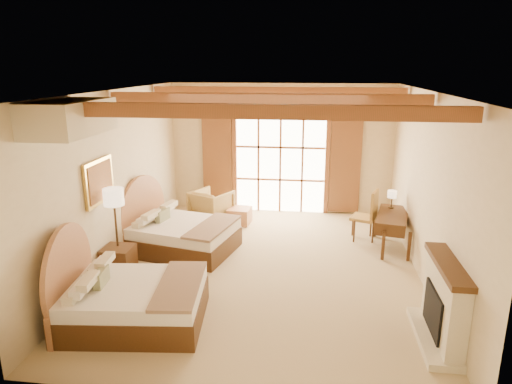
% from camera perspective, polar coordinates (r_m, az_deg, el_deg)
% --- Properties ---
extents(floor, '(7.00, 7.00, 0.00)m').
position_cam_1_polar(floor, '(8.56, 1.14, -9.44)').
color(floor, '#C7B184').
rests_on(floor, ground).
extents(wall_back, '(5.50, 0.00, 5.50)m').
position_cam_1_polar(wall_back, '(11.42, 3.10, 5.39)').
color(wall_back, beige).
rests_on(wall_back, ground).
extents(wall_left, '(0.00, 7.00, 7.00)m').
position_cam_1_polar(wall_left, '(8.73, -17.05, 1.52)').
color(wall_left, beige).
rests_on(wall_left, ground).
extents(wall_right, '(0.00, 7.00, 7.00)m').
position_cam_1_polar(wall_right, '(8.20, 20.68, 0.30)').
color(wall_right, beige).
rests_on(wall_right, ground).
extents(ceiling, '(7.00, 7.00, 0.00)m').
position_cam_1_polar(ceiling, '(7.76, 1.27, 12.49)').
color(ceiling, '#A87633').
rests_on(ceiling, ground).
extents(ceiling_beams, '(5.39, 4.60, 0.18)m').
position_cam_1_polar(ceiling_beams, '(7.77, 1.26, 11.60)').
color(ceiling_beams, brown).
rests_on(ceiling_beams, ceiling).
extents(french_doors, '(3.95, 0.08, 2.60)m').
position_cam_1_polar(french_doors, '(11.43, 3.05, 3.61)').
color(french_doors, white).
rests_on(french_doors, ground).
extents(fireplace, '(0.46, 1.40, 1.16)m').
position_cam_1_polar(fireplace, '(6.74, 22.28, -13.17)').
color(fireplace, beige).
rests_on(fireplace, ground).
extents(painting, '(0.06, 0.95, 0.75)m').
position_cam_1_polar(painting, '(8.02, -18.99, 1.25)').
color(painting, gold).
rests_on(painting, wall_left).
extents(canopy_valance, '(0.70, 1.40, 0.45)m').
position_cam_1_polar(canopy_valance, '(6.59, -22.27, 8.61)').
color(canopy_valance, beige).
rests_on(canopy_valance, ceiling).
extents(bed_near, '(2.11, 1.67, 1.29)m').
position_cam_1_polar(bed_near, '(7.02, -16.09, -12.48)').
color(bed_near, '#4B2812').
rests_on(bed_near, floor).
extents(bed_far, '(2.26, 1.87, 1.29)m').
position_cam_1_polar(bed_far, '(9.30, -9.95, -4.96)').
color(bed_far, '#4B2812').
rests_on(bed_far, floor).
extents(nightstand, '(0.50, 0.50, 0.60)m').
position_cam_1_polar(nightstand, '(8.36, -16.77, -8.53)').
color(nightstand, '#4B2812').
rests_on(nightstand, floor).
extents(floor_lamp, '(0.34, 0.34, 1.62)m').
position_cam_1_polar(floor_lamp, '(8.07, -17.33, -1.27)').
color(floor_lamp, '#362716').
rests_on(floor_lamp, floor).
extents(armchair, '(1.12, 1.13, 0.77)m').
position_cam_1_polar(armchair, '(10.88, -5.58, -1.76)').
color(armchair, '#A58645').
rests_on(armchair, floor).
extents(ottoman, '(0.56, 0.56, 0.37)m').
position_cam_1_polar(ottoman, '(10.79, -2.08, -2.97)').
color(ottoman, '#B4784D').
rests_on(ottoman, floor).
extents(desk, '(0.86, 1.44, 0.73)m').
position_cam_1_polar(desk, '(9.69, 16.56, -4.55)').
color(desk, '#4B2812').
rests_on(desk, floor).
extents(desk_chair, '(0.63, 0.62, 1.10)m').
position_cam_1_polar(desk_chair, '(10.03, 13.38, -3.92)').
color(desk_chair, tan).
rests_on(desk_chair, floor).
extents(desk_lamp, '(0.19, 0.19, 0.38)m').
position_cam_1_polar(desk_lamp, '(9.91, 16.65, -0.34)').
color(desk_lamp, '#362716').
rests_on(desk_lamp, desk).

